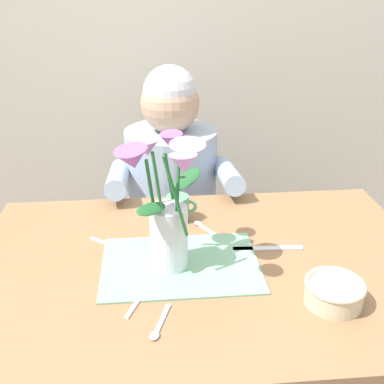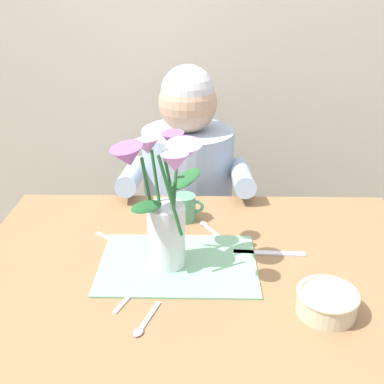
% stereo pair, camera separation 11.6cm
% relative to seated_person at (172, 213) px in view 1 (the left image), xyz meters
% --- Properties ---
extents(wood_panel_backdrop, '(4.00, 0.10, 2.50)m').
position_rel_seated_person_xyz_m(wood_panel_backdrop, '(0.05, 0.43, 0.69)').
color(wood_panel_backdrop, beige).
rests_on(wood_panel_backdrop, ground_plane).
extents(dining_table, '(1.20, 0.80, 0.74)m').
position_rel_seated_person_xyz_m(dining_table, '(0.05, -0.62, 0.08)').
color(dining_table, olive).
rests_on(dining_table, ground_plane).
extents(seated_person, '(0.45, 0.47, 1.14)m').
position_rel_seated_person_xyz_m(seated_person, '(0.00, 0.00, 0.00)').
color(seated_person, '#4C4C56').
rests_on(seated_person, ground_plane).
extents(striped_placemat, '(0.40, 0.28, 0.00)m').
position_rel_seated_person_xyz_m(striped_placemat, '(-0.01, -0.62, 0.18)').
color(striped_placemat, '#7AB289').
rests_on(striped_placemat, dining_table).
extents(flower_vase, '(0.23, 0.28, 0.34)m').
position_rel_seated_person_xyz_m(flower_vase, '(-0.04, -0.62, 0.36)').
color(flower_vase, silver).
rests_on(flower_vase, dining_table).
extents(ceramic_bowl, '(0.14, 0.14, 0.06)m').
position_rel_seated_person_xyz_m(ceramic_bowl, '(0.33, -0.80, 0.21)').
color(ceramic_bowl, beige).
rests_on(ceramic_bowl, dining_table).
extents(dinner_knife, '(0.19, 0.03, 0.00)m').
position_rel_seated_person_xyz_m(dinner_knife, '(0.23, -0.57, 0.18)').
color(dinner_knife, silver).
rests_on(dinner_knife, dining_table).
extents(tea_cup, '(0.09, 0.07, 0.08)m').
position_rel_seated_person_xyz_m(tea_cup, '(0.00, -0.38, 0.22)').
color(tea_cup, '#569970').
rests_on(tea_cup, dining_table).
extents(spoon_0, '(0.10, 0.09, 0.01)m').
position_rel_seated_person_xyz_m(spoon_0, '(-0.19, -0.52, 0.18)').
color(spoon_0, silver).
rests_on(spoon_0, dining_table).
extents(spoon_1, '(0.06, 0.12, 0.01)m').
position_rel_seated_person_xyz_m(spoon_1, '(-0.11, -0.74, 0.18)').
color(spoon_1, silver).
rests_on(spoon_1, dining_table).
extents(spoon_2, '(0.08, 0.11, 0.01)m').
position_rel_seated_person_xyz_m(spoon_2, '(0.07, -0.44, 0.18)').
color(spoon_2, silver).
rests_on(spoon_2, dining_table).
extents(spoon_3, '(0.05, 0.12, 0.01)m').
position_rel_seated_person_xyz_m(spoon_3, '(-0.07, -0.85, 0.18)').
color(spoon_3, silver).
rests_on(spoon_3, dining_table).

